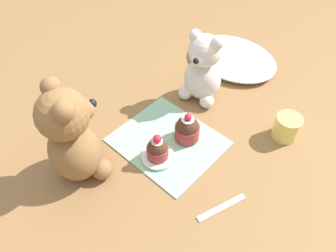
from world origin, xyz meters
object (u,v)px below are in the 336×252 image
(saucer_plate, at_px, (158,156))
(teaspoon, at_px, (221,207))
(teddy_bear_tan, at_px, (72,137))
(juice_glass, at_px, (287,127))
(cupcake_near_tan_bear, at_px, (157,149))
(cupcake_near_cream_bear, at_px, (187,129))
(teddy_bear_cream, at_px, (203,70))

(saucer_plate, xyz_separation_m, teaspoon, (0.18, -0.00, -0.01))
(teddy_bear_tan, bearing_deg, juice_glass, -108.43)
(teddy_bear_tan, xyz_separation_m, saucer_plate, (0.10, 0.13, -0.10))
(saucer_plate, relative_size, juice_glass, 1.24)
(saucer_plate, xyz_separation_m, cupcake_near_tan_bear, (0.00, -0.00, 0.03))
(saucer_plate, distance_m, teaspoon, 0.18)
(saucer_plate, relative_size, cupcake_near_tan_bear, 1.09)
(cupcake_near_cream_bear, height_order, teaspoon, cupcake_near_cream_bear)
(cupcake_near_cream_bear, bearing_deg, juice_glass, 44.86)
(teddy_bear_cream, bearing_deg, juice_glass, -5.22)
(saucer_plate, relative_size, teaspoon, 0.66)
(cupcake_near_cream_bear, distance_m, juice_glass, 0.24)
(cupcake_near_tan_bear, xyz_separation_m, juice_glass, (0.18, 0.26, -0.01))
(teddy_bear_tan, height_order, juice_glass, teddy_bear_tan)
(saucer_plate, bearing_deg, cupcake_near_cream_bear, 84.18)
(teddy_bear_cream, distance_m, teaspoon, 0.35)
(juice_glass, relative_size, teaspoon, 0.54)
(saucer_plate, height_order, cupcake_near_tan_bear, cupcake_near_tan_bear)
(cupcake_near_cream_bear, distance_m, saucer_plate, 0.09)
(juice_glass, bearing_deg, cupcake_near_cream_bear, -135.14)
(teddy_bear_tan, bearing_deg, teddy_bear_cream, -79.41)
(teddy_bear_cream, distance_m, cupcake_near_tan_bear, 0.24)
(teddy_bear_cream, distance_m, saucer_plate, 0.25)
(juice_glass, xyz_separation_m, teaspoon, (0.00, -0.26, -0.03))
(teddy_bear_cream, relative_size, teddy_bear_tan, 0.82)
(cupcake_near_cream_bear, xyz_separation_m, juice_glass, (0.17, 0.17, -0.00))
(teddy_bear_tan, relative_size, saucer_plate, 3.14)
(teddy_bear_tan, distance_m, juice_glass, 0.49)
(cupcake_near_cream_bear, height_order, cupcake_near_tan_bear, cupcake_near_cream_bear)
(teddy_bear_cream, height_order, cupcake_near_tan_bear, teddy_bear_cream)
(cupcake_near_tan_bear, distance_m, teaspoon, 0.18)
(cupcake_near_cream_bear, relative_size, juice_glass, 1.27)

